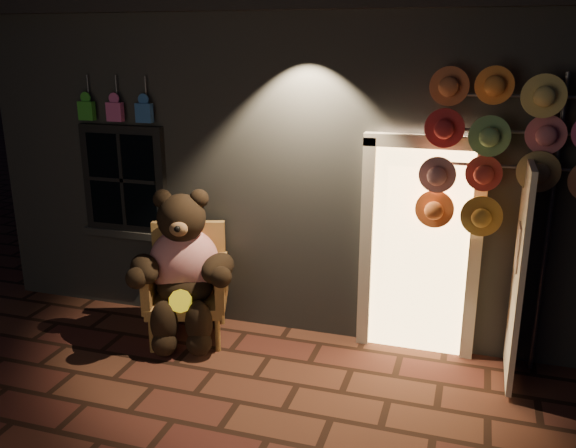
% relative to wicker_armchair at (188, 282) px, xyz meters
% --- Properties ---
extents(ground, '(60.00, 60.00, 0.00)m').
position_rel_wicker_armchair_xyz_m(ground, '(0.98, -1.07, -0.59)').
color(ground, '#4D2B1D').
rests_on(ground, ground).
extents(shop_building, '(7.30, 5.95, 3.51)m').
position_rel_wicker_armchair_xyz_m(shop_building, '(0.98, 2.92, 1.15)').
color(shop_building, slate).
rests_on(shop_building, ground).
extents(wicker_armchair, '(0.99, 0.95, 1.18)m').
position_rel_wicker_armchair_xyz_m(wicker_armchair, '(0.00, 0.00, 0.00)').
color(wicker_armchair, '#B28845').
rests_on(wicker_armchair, ground).
extents(teddy_bear, '(1.09, 1.02, 1.59)m').
position_rel_wicker_armchair_xyz_m(teddy_bear, '(0.03, -0.15, 0.22)').
color(teddy_bear, red).
rests_on(teddy_bear, ground).
extents(hat_rack, '(1.58, 0.22, 2.80)m').
position_rel_wicker_armchair_xyz_m(hat_rack, '(3.05, 0.21, 1.55)').
color(hat_rack, '#59595E').
rests_on(hat_rack, ground).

